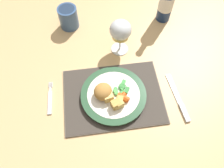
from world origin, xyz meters
TOP-DOWN VIEW (x-y plane):
  - ground_plane at (0.00, 0.00)m, footprint 6.00×6.00m
  - dining_table at (0.00, 0.00)m, footprint 1.33×1.06m
  - placemat at (-0.06, -0.16)m, footprint 0.36×0.27m
  - dinner_plate at (-0.06, -0.17)m, footprint 0.24×0.24m
  - breaded_croquettes at (-0.10, -0.17)m, footprint 0.09×0.09m
  - green_beans_pile at (-0.03, -0.16)m, footprint 0.06×0.08m
  - glazed_carrots at (-0.03, -0.19)m, footprint 0.05×0.04m
  - fork at (-0.29, -0.15)m, footprint 0.02×0.13m
  - table_knife at (0.18, -0.22)m, footprint 0.04×0.20m
  - wine_glass at (0.00, 0.05)m, footprint 0.08×0.08m
  - roast_potatoes at (-0.06, -0.20)m, footprint 0.07×0.06m
  - drinking_cup at (-0.20, 0.22)m, footprint 0.08×0.08m

SIDE VIEW (x-z plane):
  - ground_plane at x=0.00m, z-range 0.00..0.00m
  - dining_table at x=0.00m, z-range 0.29..1.03m
  - fork at x=-0.29m, z-range 0.74..0.75m
  - table_knife at x=0.18m, z-range 0.74..0.75m
  - placemat at x=-0.06m, z-range 0.74..0.75m
  - dinner_plate at x=-0.06m, z-range 0.75..0.77m
  - green_beans_pile at x=-0.03m, z-range 0.77..0.78m
  - glazed_carrots at x=-0.03m, z-range 0.77..0.78m
  - roast_potatoes at x=-0.06m, z-range 0.76..0.80m
  - breaded_croquettes at x=-0.10m, z-range 0.76..0.81m
  - drinking_cup at x=-0.20m, z-range 0.74..0.84m
  - wine_glass at x=0.00m, z-range 0.77..0.92m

